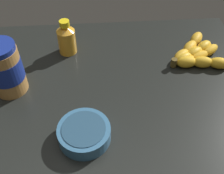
% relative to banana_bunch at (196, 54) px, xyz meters
% --- Properties ---
extents(ground_plane, '(0.89, 0.75, 0.05)m').
position_rel_banana_bunch_xyz_m(ground_plane, '(-0.27, -0.14, -0.04)').
color(ground_plane, black).
extents(banana_bunch, '(0.19, 0.20, 0.04)m').
position_rel_banana_bunch_xyz_m(banana_bunch, '(0.00, 0.00, 0.00)').
color(banana_bunch, gold).
rests_on(banana_bunch, ground_plane).
extents(peanut_butter_jar, '(0.10, 0.10, 0.16)m').
position_rel_banana_bunch_xyz_m(peanut_butter_jar, '(-0.60, -0.10, 0.06)').
color(peanut_butter_jar, '#BF8442').
rests_on(peanut_butter_jar, ground_plane).
extents(honey_bottle, '(0.06, 0.06, 0.12)m').
position_rel_banana_bunch_xyz_m(honey_bottle, '(-0.43, 0.07, 0.04)').
color(honey_bottle, gold).
rests_on(honey_bottle, ground_plane).
extents(small_bowl, '(0.14, 0.14, 0.04)m').
position_rel_banana_bunch_xyz_m(small_bowl, '(-0.38, -0.29, 0.00)').
color(small_bowl, teal).
rests_on(small_bowl, ground_plane).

